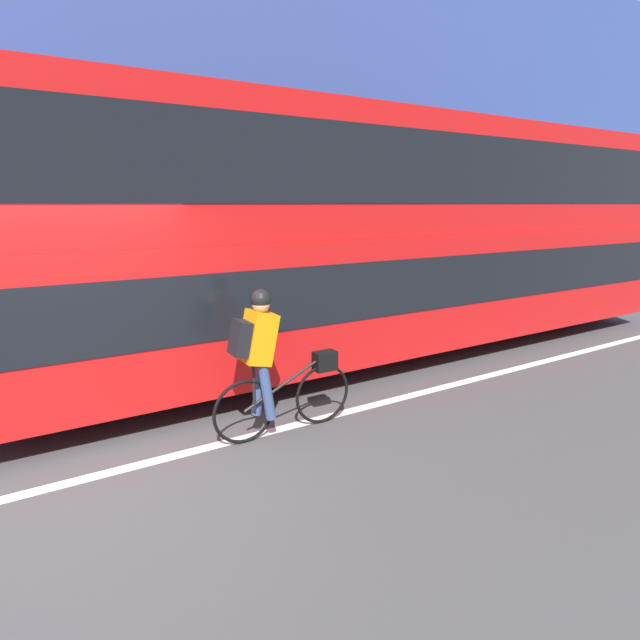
% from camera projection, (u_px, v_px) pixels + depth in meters
% --- Properties ---
extents(ground_plane, '(80.00, 80.00, 0.00)m').
position_uv_depth(ground_plane, '(84.00, 486.00, 4.52)').
color(ground_plane, '#424244').
extents(road_center_line, '(50.00, 0.14, 0.01)m').
position_uv_depth(road_center_line, '(83.00, 479.00, 4.62)').
color(road_center_line, silver).
rests_on(road_center_line, ground_plane).
extents(sidewalk_curb, '(60.00, 2.31, 0.12)m').
position_uv_depth(sidewalk_curb, '(48.00, 345.00, 8.80)').
color(sidewalk_curb, '#A8A399').
rests_on(sidewalk_curb, ground_plane).
extents(building_facade, '(60.00, 0.30, 9.41)m').
position_uv_depth(building_facade, '(10.00, 76.00, 8.83)').
color(building_facade, '#33478C').
rests_on(building_facade, ground_plane).
extents(bus, '(11.93, 2.62, 3.75)m').
position_uv_depth(bus, '(381.00, 230.00, 8.11)').
color(bus, black).
rests_on(bus, ground_plane).
extents(cyclist_on_bike, '(1.67, 0.32, 1.65)m').
position_uv_depth(cyclist_on_bike, '(270.00, 359.00, 5.30)').
color(cyclist_on_bike, black).
rests_on(cyclist_on_bike, ground_plane).
extents(trash_bin, '(0.59, 0.59, 1.01)m').
position_uv_depth(trash_bin, '(314.00, 288.00, 11.31)').
color(trash_bin, '#194C23').
rests_on(trash_bin, sidewalk_curb).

